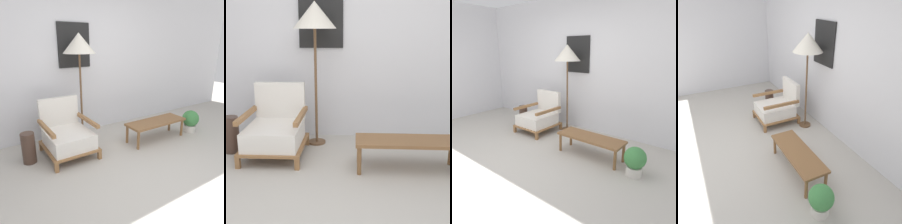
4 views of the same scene
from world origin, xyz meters
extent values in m
plane|color=#B7B2A8|center=(0.00, 0.00, 0.00)|extent=(14.00, 14.00, 0.00)
cube|color=silver|center=(0.00, 2.25, 1.35)|extent=(8.00, 0.06, 2.70)
cube|color=black|center=(-0.15, 2.20, 1.55)|extent=(0.56, 0.02, 0.72)
cube|color=olive|center=(-0.94, 1.12, 0.06)|extent=(0.05, 0.05, 0.13)
cube|color=olive|center=(-0.31, 1.12, 0.06)|extent=(0.05, 0.05, 0.13)
cube|color=olive|center=(-0.94, 1.83, 0.06)|extent=(0.05, 0.05, 0.13)
cube|color=olive|center=(-0.31, 1.83, 0.06)|extent=(0.05, 0.05, 0.13)
cube|color=olive|center=(-0.62, 1.47, 0.14)|extent=(0.68, 0.76, 0.03)
cube|color=white|center=(-0.62, 1.45, 0.26)|extent=(0.60, 0.66, 0.21)
cube|color=white|center=(-0.62, 1.81, 0.59)|extent=(0.60, 0.08, 0.44)
cube|color=olive|center=(-0.93, 1.47, 0.49)|extent=(0.05, 0.70, 0.05)
cube|color=olive|center=(-0.31, 1.47, 0.49)|extent=(0.05, 0.70, 0.05)
cylinder|color=brown|center=(-0.19, 1.91, 0.01)|extent=(0.22, 0.22, 0.03)
cylinder|color=brown|center=(-0.19, 1.91, 0.73)|extent=(0.03, 0.03, 1.41)
cone|color=silver|center=(-0.19, 1.91, 1.59)|extent=(0.51, 0.51, 0.31)
cube|color=brown|center=(0.84, 1.19, 0.32)|extent=(1.07, 0.37, 0.04)
cylinder|color=brown|center=(0.34, 1.04, 0.15)|extent=(0.04, 0.04, 0.30)
cylinder|color=brown|center=(1.33, 1.04, 0.15)|extent=(0.04, 0.04, 0.30)
cylinder|color=brown|center=(0.34, 1.33, 0.15)|extent=(0.04, 0.04, 0.30)
cylinder|color=brown|center=(1.33, 1.33, 0.15)|extent=(0.04, 0.04, 0.30)
cylinder|color=#473328|center=(-1.17, 1.56, 0.22)|extent=(0.19, 0.19, 0.44)
cylinder|color=beige|center=(1.60, 1.08, 0.07)|extent=(0.21, 0.21, 0.14)
sphere|color=#3D7F42|center=(1.60, 1.08, 0.26)|extent=(0.30, 0.30, 0.30)
camera|label=1|loc=(-1.66, -1.33, 1.60)|focal=35.00mm
camera|label=2|loc=(0.28, -1.86, 1.46)|focal=50.00mm
camera|label=3|loc=(2.50, -1.56, 1.64)|focal=35.00mm
camera|label=4|loc=(2.97, 0.00, 2.26)|focal=35.00mm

